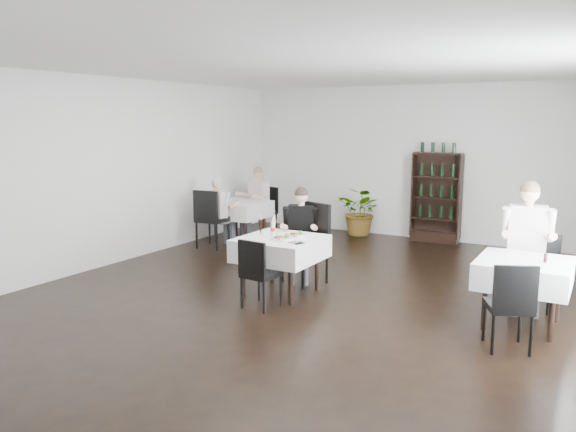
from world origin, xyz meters
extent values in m
plane|color=black|center=(0.00, 0.00, 0.00)|extent=(9.00, 9.00, 0.00)
plane|color=white|center=(0.00, 0.00, 3.00)|extent=(9.00, 9.00, 0.00)
plane|color=white|center=(0.00, 4.50, 1.50)|extent=(7.00, 0.00, 7.00)
plane|color=white|center=(-3.50, 0.00, 1.50)|extent=(0.00, 9.00, 9.00)
cube|color=black|center=(0.60, 4.32, 0.10)|extent=(0.90, 0.28, 0.20)
cylinder|color=black|center=(-0.67, -0.36, 0.35)|extent=(0.06, 0.06, 0.71)
cylinder|color=black|center=(-0.67, 0.36, 0.35)|extent=(0.06, 0.06, 0.71)
cylinder|color=black|center=(0.07, -0.36, 0.35)|extent=(0.06, 0.06, 0.71)
cylinder|color=black|center=(0.07, 0.36, 0.35)|extent=(0.06, 0.06, 0.71)
cube|color=black|center=(-0.30, 0.00, 0.73)|extent=(0.85, 0.85, 0.04)
cube|color=white|center=(-0.30, 0.00, 0.62)|extent=(1.03, 1.03, 0.30)
cylinder|color=black|center=(-3.04, 2.16, 0.35)|extent=(0.06, 0.06, 0.71)
cylinder|color=black|center=(-3.04, 2.84, 0.35)|extent=(0.06, 0.06, 0.71)
cylinder|color=black|center=(-2.36, 2.16, 0.35)|extent=(0.06, 0.06, 0.71)
cylinder|color=black|center=(-2.36, 2.84, 0.35)|extent=(0.06, 0.06, 0.71)
cube|color=black|center=(-2.70, 2.50, 0.73)|extent=(0.80, 0.80, 0.04)
cube|color=white|center=(-2.70, 2.50, 0.62)|extent=(0.98, 0.98, 0.30)
cylinder|color=black|center=(2.36, -0.04, 0.35)|extent=(0.06, 0.06, 0.71)
cylinder|color=black|center=(2.36, 0.64, 0.35)|extent=(0.06, 0.06, 0.71)
cylinder|color=black|center=(3.04, -0.04, 0.35)|extent=(0.06, 0.06, 0.71)
cylinder|color=black|center=(3.04, 0.64, 0.35)|extent=(0.06, 0.06, 0.71)
cube|color=black|center=(2.70, 0.30, 0.73)|extent=(0.80, 0.80, 0.04)
cube|color=white|center=(2.70, 0.30, 0.62)|extent=(0.98, 0.98, 0.30)
imported|color=#2C6021|center=(-0.87, 4.17, 0.50)|extent=(1.04, 0.95, 0.99)
cylinder|color=black|center=(-0.55, 0.46, 0.26)|extent=(0.04, 0.04, 0.52)
cylinder|color=black|center=(-0.39, 0.88, 0.26)|extent=(0.04, 0.04, 0.52)
cylinder|color=black|center=(-0.12, 0.30, 0.26)|extent=(0.04, 0.04, 0.52)
cylinder|color=black|center=(0.04, 0.73, 0.26)|extent=(0.04, 0.04, 0.52)
cube|color=black|center=(-0.26, 0.59, 0.56)|extent=(0.67, 0.67, 0.08)
cube|color=black|center=(-0.17, 0.82, 0.86)|extent=(0.51, 0.23, 0.57)
cylinder|color=black|center=(-0.02, -0.47, 0.20)|extent=(0.03, 0.03, 0.40)
cylinder|color=black|center=(-0.06, -0.81, 0.20)|extent=(0.03, 0.03, 0.40)
cylinder|color=black|center=(-0.37, -0.44, 0.20)|extent=(0.03, 0.03, 0.40)
cylinder|color=black|center=(-0.40, -0.78, 0.20)|extent=(0.03, 0.03, 0.40)
cube|color=black|center=(-0.21, -0.62, 0.43)|extent=(0.43, 0.43, 0.06)
cube|color=black|center=(-0.23, -0.81, 0.66)|extent=(0.40, 0.08, 0.43)
cylinder|color=black|center=(-2.83, 3.00, 0.22)|extent=(0.04, 0.04, 0.45)
cylinder|color=black|center=(-2.74, 3.38, 0.22)|extent=(0.04, 0.04, 0.45)
cylinder|color=black|center=(-2.45, 2.91, 0.22)|extent=(0.04, 0.04, 0.45)
cylinder|color=black|center=(-2.36, 3.29, 0.22)|extent=(0.04, 0.04, 0.45)
cube|color=black|center=(-2.59, 3.15, 0.48)|extent=(0.54, 0.54, 0.07)
cube|color=black|center=(-2.55, 3.34, 0.74)|extent=(0.45, 0.15, 0.49)
cylinder|color=black|center=(-2.61, 2.00, 0.25)|extent=(0.04, 0.04, 0.49)
cylinder|color=black|center=(-2.57, 1.57, 0.25)|extent=(0.04, 0.04, 0.49)
cylinder|color=black|center=(-3.03, 1.96, 0.25)|extent=(0.04, 0.04, 0.49)
cylinder|color=black|center=(-3.00, 1.54, 0.25)|extent=(0.04, 0.04, 0.49)
cube|color=black|center=(-2.80, 1.77, 0.52)|extent=(0.53, 0.53, 0.07)
cube|color=black|center=(-2.78, 1.54, 0.81)|extent=(0.50, 0.10, 0.54)
cylinder|color=black|center=(2.57, 0.88, 0.21)|extent=(0.03, 0.03, 0.42)
cylinder|color=black|center=(2.61, 1.25, 0.21)|extent=(0.03, 0.03, 0.42)
cylinder|color=black|center=(2.93, 0.84, 0.21)|extent=(0.03, 0.03, 0.42)
cylinder|color=black|center=(2.97, 1.21, 0.21)|extent=(0.03, 0.03, 0.42)
cube|color=black|center=(2.77, 1.05, 0.45)|extent=(0.47, 0.47, 0.06)
cube|color=black|center=(2.79, 1.24, 0.69)|extent=(0.42, 0.09, 0.46)
cylinder|color=black|center=(2.76, -0.22, 0.21)|extent=(0.03, 0.03, 0.42)
cylinder|color=black|center=(2.91, -0.55, 0.21)|extent=(0.03, 0.03, 0.42)
cylinder|color=black|center=(2.42, -0.37, 0.21)|extent=(0.03, 0.03, 0.42)
cylinder|color=black|center=(2.57, -0.70, 0.21)|extent=(0.03, 0.03, 0.42)
cube|color=black|center=(2.66, -0.46, 0.45)|extent=(0.56, 0.56, 0.06)
cube|color=black|center=(2.74, -0.64, 0.70)|extent=(0.40, 0.21, 0.46)
cube|color=#404047|center=(-0.43, 0.57, 0.53)|extent=(0.27, 0.42, 0.13)
cylinder|color=#404047|center=(-0.36, 0.41, 0.23)|extent=(0.10, 0.10, 0.46)
cube|color=#404047|center=(-0.25, 0.64, 0.53)|extent=(0.27, 0.42, 0.13)
cylinder|color=#404047|center=(-0.19, 0.48, 0.23)|extent=(0.10, 0.10, 0.46)
cube|color=black|center=(-0.40, 0.77, 0.84)|extent=(0.43, 0.33, 0.52)
cylinder|color=#DAA688|center=(-0.51, 0.45, 0.82)|extent=(0.18, 0.30, 0.15)
cylinder|color=#DAA688|center=(-0.11, 0.61, 0.82)|extent=(0.18, 0.30, 0.15)
sphere|color=#DAA688|center=(-0.40, 0.75, 1.24)|extent=(0.20, 0.20, 0.20)
sphere|color=black|center=(-0.40, 0.75, 1.26)|extent=(0.20, 0.20, 0.20)
cube|color=#404047|center=(-2.78, 2.94, 0.55)|extent=(0.25, 0.43, 0.14)
cylinder|color=#404047|center=(-2.83, 2.77, 0.24)|extent=(0.11, 0.11, 0.48)
cube|color=#404047|center=(-2.60, 2.88, 0.55)|extent=(0.25, 0.43, 0.14)
cylinder|color=#404047|center=(-2.65, 2.71, 0.24)|extent=(0.11, 0.11, 0.48)
cube|color=beige|center=(-2.64, 3.09, 0.87)|extent=(0.44, 0.32, 0.54)
cylinder|color=#DAA688|center=(-2.93, 2.90, 0.85)|extent=(0.16, 0.31, 0.15)
cylinder|color=#DAA688|center=(-2.50, 2.77, 0.85)|extent=(0.16, 0.31, 0.15)
sphere|color=#DAA688|center=(-2.64, 3.07, 1.28)|extent=(0.20, 0.20, 0.20)
sphere|color=olive|center=(-2.64, 3.07, 1.31)|extent=(0.20, 0.20, 0.20)
cube|color=#404047|center=(-2.64, 1.98, 0.50)|extent=(0.17, 0.39, 0.13)
cylinder|color=#404047|center=(-2.62, 2.14, 0.22)|extent=(0.10, 0.10, 0.44)
cube|color=#404047|center=(-2.82, 2.00, 0.50)|extent=(0.17, 0.39, 0.13)
cylinder|color=#404047|center=(-2.80, 2.17, 0.22)|extent=(0.10, 0.10, 0.44)
cube|color=silver|center=(-2.75, 1.82, 0.80)|extent=(0.38, 0.24, 0.49)
cylinder|color=#DAA688|center=(-2.51, 2.04, 0.78)|extent=(0.10, 0.29, 0.14)
cylinder|color=#DAA688|center=(-2.93, 2.09, 0.78)|extent=(0.10, 0.29, 0.14)
sphere|color=#DAA688|center=(-2.75, 1.84, 1.18)|extent=(0.19, 0.19, 0.19)
sphere|color=beige|center=(-2.75, 1.84, 1.21)|extent=(0.19, 0.19, 0.19)
cube|color=#404047|center=(2.55, 0.82, 0.62)|extent=(0.23, 0.48, 0.15)
cylinder|color=#404047|center=(2.58, 0.62, 0.27)|extent=(0.12, 0.12, 0.54)
cube|color=#404047|center=(2.76, 0.86, 0.62)|extent=(0.23, 0.48, 0.15)
cylinder|color=#404047|center=(2.80, 0.66, 0.27)|extent=(0.12, 0.12, 0.54)
cube|color=silver|center=(2.62, 1.05, 0.98)|extent=(0.48, 0.32, 0.61)
cylinder|color=#DAA688|center=(2.42, 0.71, 0.96)|extent=(0.15, 0.35, 0.17)
cylinder|color=#DAA688|center=(2.92, 0.80, 0.96)|extent=(0.15, 0.35, 0.17)
sphere|color=#DAA688|center=(2.62, 1.02, 1.45)|extent=(0.23, 0.23, 0.23)
sphere|color=brown|center=(2.62, 1.02, 1.48)|extent=(0.23, 0.23, 0.23)
cube|color=white|center=(-0.18, 0.22, 0.78)|extent=(0.26, 0.26, 0.02)
cube|color=#562A18|center=(-0.20, 0.20, 0.80)|extent=(0.09, 0.07, 0.02)
sphere|color=#357920|center=(-0.13, 0.25, 0.81)|extent=(0.05, 0.05, 0.05)
cube|color=olive|center=(-0.16, 0.16, 0.79)|extent=(0.10, 0.09, 0.02)
cube|color=white|center=(-0.23, -0.10, 0.78)|extent=(0.28, 0.28, 0.02)
cube|color=#562A18|center=(-0.26, -0.12, 0.80)|extent=(0.11, 0.09, 0.02)
sphere|color=#357920|center=(-0.17, -0.06, 0.82)|extent=(0.06, 0.06, 0.06)
cube|color=olive|center=(-0.21, -0.16, 0.80)|extent=(0.11, 0.10, 0.02)
cone|color=black|center=(-0.58, -0.05, 0.88)|extent=(0.07, 0.07, 0.23)
cylinder|color=silver|center=(-0.58, -0.05, 1.03)|extent=(0.02, 0.02, 0.06)
cone|color=#B38F2D|center=(-0.47, 0.11, 0.88)|extent=(0.06, 0.06, 0.22)
cylinder|color=silver|center=(-0.47, 0.11, 1.02)|extent=(0.02, 0.02, 0.05)
cylinder|color=silver|center=(-0.46, 0.06, 0.87)|extent=(0.06, 0.06, 0.20)
cylinder|color=red|center=(-0.46, 0.06, 0.85)|extent=(0.06, 0.06, 0.05)
cylinder|color=silver|center=(-0.46, 0.06, 0.99)|extent=(0.02, 0.02, 0.05)
cube|color=black|center=(0.05, -0.20, 0.77)|extent=(0.21, 0.18, 0.01)
cylinder|color=silver|center=(0.04, -0.20, 0.78)|extent=(0.07, 0.19, 0.01)
cylinder|color=silver|center=(0.07, -0.20, 0.78)|extent=(0.06, 0.19, 0.01)
cylinder|color=black|center=(2.91, 0.31, 0.82)|extent=(0.05, 0.05, 0.10)
camera|label=1|loc=(3.45, -6.31, 2.31)|focal=35.00mm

